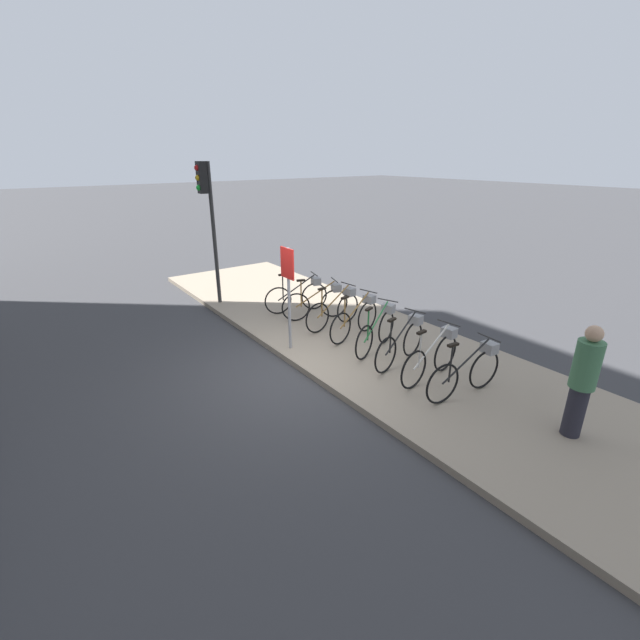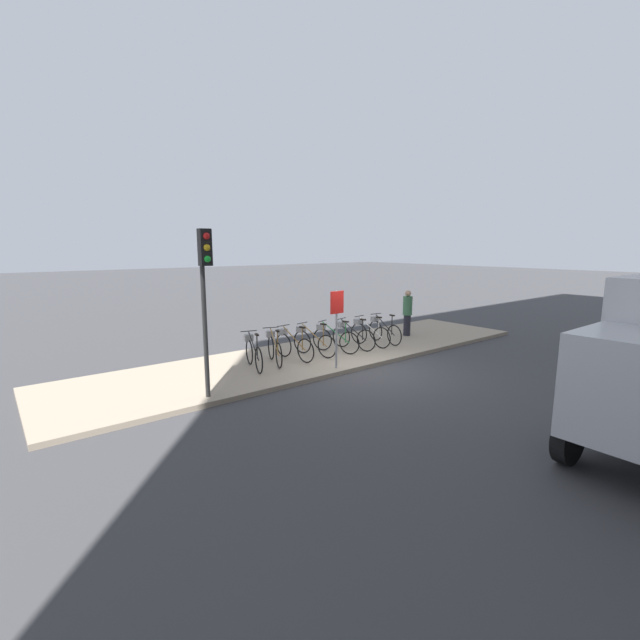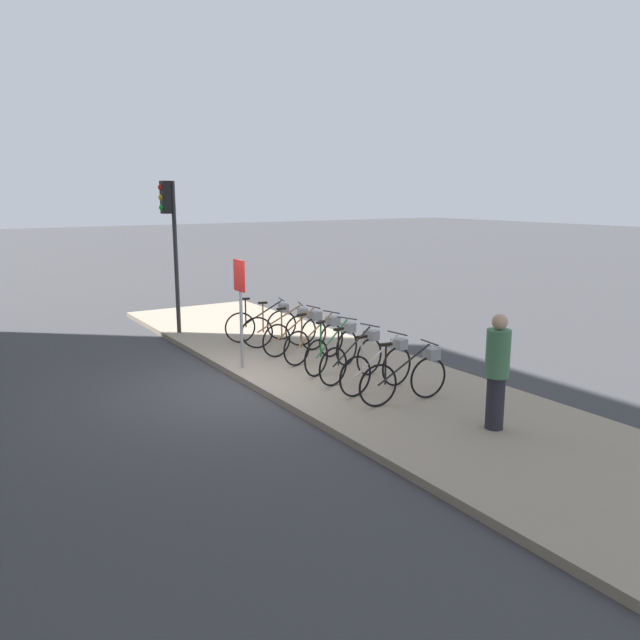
% 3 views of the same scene
% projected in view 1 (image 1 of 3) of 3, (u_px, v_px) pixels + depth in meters
% --- Properties ---
extents(ground_plane, '(120.00, 120.00, 0.00)m').
position_uv_depth(ground_plane, '(298.00, 371.00, 8.23)').
color(ground_plane, '#38383A').
extents(sidewalk, '(15.50, 3.72, 0.12)m').
position_uv_depth(sidewalk, '(370.00, 344.00, 9.23)').
color(sidewalk, gray).
rests_on(sidewalk, ground_plane).
extents(parked_bicycle_0, '(0.58, 1.63, 1.03)m').
position_uv_depth(parked_bicycle_0, '(300.00, 294.00, 10.85)').
color(parked_bicycle_0, black).
rests_on(parked_bicycle_0, sidewalk).
extents(parked_bicycle_1, '(0.67, 1.59, 1.03)m').
position_uv_depth(parked_bicycle_1, '(319.00, 301.00, 10.35)').
color(parked_bicycle_1, black).
rests_on(parked_bicycle_1, sidewalk).
extents(parked_bicycle_2, '(0.46, 1.66, 1.03)m').
position_uv_depth(parked_bicycle_2, '(336.00, 308.00, 9.88)').
color(parked_bicycle_2, black).
rests_on(parked_bicycle_2, sidewalk).
extents(parked_bicycle_3, '(0.53, 1.64, 1.03)m').
position_uv_depth(parked_bicycle_3, '(357.00, 317.00, 9.34)').
color(parked_bicycle_3, black).
rests_on(parked_bicycle_3, sidewalk).
extents(parked_bicycle_4, '(0.68, 1.58, 1.03)m').
position_uv_depth(parked_bicycle_4, '(378.00, 329.00, 8.72)').
color(parked_bicycle_4, black).
rests_on(parked_bicycle_4, sidewalk).
extents(parked_bicycle_5, '(0.53, 1.64, 1.03)m').
position_uv_depth(parked_bicycle_5, '(403.00, 341.00, 8.15)').
color(parked_bicycle_5, black).
rests_on(parked_bicycle_5, sidewalk).
extents(parked_bicycle_6, '(0.46, 1.66, 1.03)m').
position_uv_depth(parked_bicycle_6, '(434.00, 355.00, 7.58)').
color(parked_bicycle_6, black).
rests_on(parked_bicycle_6, sidewalk).
extents(parked_bicycle_7, '(0.46, 1.67, 1.03)m').
position_uv_depth(parked_bicycle_7, '(469.00, 370.00, 7.04)').
color(parked_bicycle_7, black).
rests_on(parked_bicycle_7, sidewalk).
extents(pedestrian, '(0.34, 0.34, 1.68)m').
position_uv_depth(pedestrian, '(583.00, 380.00, 5.85)').
color(pedestrian, '#23232D').
rests_on(pedestrian, sidewalk).
extents(traffic_light, '(0.24, 0.40, 3.62)m').
position_uv_depth(traffic_light, '(207.00, 204.00, 10.70)').
color(traffic_light, '#2D2D2D').
rests_on(traffic_light, sidewalk).
extents(sign_post, '(0.44, 0.07, 2.10)m').
position_uv_depth(sign_post, '(288.00, 282.00, 8.39)').
color(sign_post, '#99999E').
rests_on(sign_post, sidewalk).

